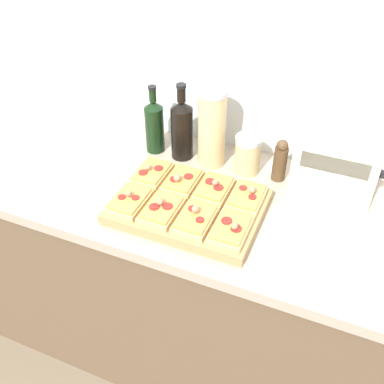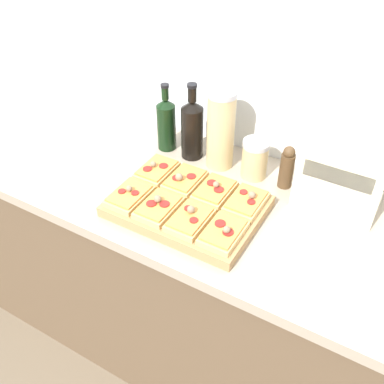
{
  "view_description": "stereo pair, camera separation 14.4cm",
  "coord_description": "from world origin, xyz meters",
  "px_view_note": "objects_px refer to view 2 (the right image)",
  "views": [
    {
      "loc": [
        0.5,
        -0.78,
        1.88
      ],
      "look_at": [
        0.06,
        0.25,
        0.97
      ],
      "focal_mm": 42.0,
      "sensor_mm": 36.0,
      "label": 1
    },
    {
      "loc": [
        0.62,
        -0.72,
        1.88
      ],
      "look_at": [
        0.06,
        0.25,
        0.97
      ],
      "focal_mm": 42.0,
      "sensor_mm": 36.0,
      "label": 2
    }
  ],
  "objects_px": {
    "wine_bottle": "(192,128)",
    "grain_jar_short": "(255,159)",
    "cutting_board": "(187,206)",
    "olive_oil_bottle": "(166,123)",
    "grain_jar_tall": "(221,129)",
    "toaster_oven": "(342,178)",
    "pepper_mill": "(287,167)"
  },
  "relations": [
    {
      "from": "cutting_board",
      "to": "grain_jar_short",
      "type": "relative_size",
      "value": 3.29
    },
    {
      "from": "cutting_board",
      "to": "wine_bottle",
      "type": "height_order",
      "value": "wine_bottle"
    },
    {
      "from": "olive_oil_bottle",
      "to": "toaster_oven",
      "type": "height_order",
      "value": "olive_oil_bottle"
    },
    {
      "from": "toaster_oven",
      "to": "wine_bottle",
      "type": "bearing_deg",
      "value": 179.91
    },
    {
      "from": "grain_jar_tall",
      "to": "grain_jar_short",
      "type": "height_order",
      "value": "grain_jar_tall"
    },
    {
      "from": "olive_oil_bottle",
      "to": "grain_jar_tall",
      "type": "distance_m",
      "value": 0.23
    },
    {
      "from": "pepper_mill",
      "to": "cutting_board",
      "type": "bearing_deg",
      "value": -128.6
    },
    {
      "from": "wine_bottle",
      "to": "pepper_mill",
      "type": "xyz_separation_m",
      "value": [
        0.37,
        -0.0,
        -0.04
      ]
    },
    {
      "from": "wine_bottle",
      "to": "grain_jar_short",
      "type": "height_order",
      "value": "wine_bottle"
    },
    {
      "from": "wine_bottle",
      "to": "toaster_oven",
      "type": "relative_size",
      "value": 1.03
    },
    {
      "from": "olive_oil_bottle",
      "to": "grain_jar_tall",
      "type": "height_order",
      "value": "grain_jar_tall"
    },
    {
      "from": "cutting_board",
      "to": "toaster_oven",
      "type": "bearing_deg",
      "value": 34.65
    },
    {
      "from": "cutting_board",
      "to": "toaster_oven",
      "type": "relative_size",
      "value": 1.65
    },
    {
      "from": "toaster_oven",
      "to": "olive_oil_bottle",
      "type": "bearing_deg",
      "value": 179.93
    },
    {
      "from": "cutting_board",
      "to": "pepper_mill",
      "type": "bearing_deg",
      "value": 51.4
    },
    {
      "from": "olive_oil_bottle",
      "to": "cutting_board",
      "type": "bearing_deg",
      "value": -47.6
    },
    {
      "from": "olive_oil_bottle",
      "to": "toaster_oven",
      "type": "distance_m",
      "value": 0.66
    },
    {
      "from": "grain_jar_short",
      "to": "wine_bottle",
      "type": "bearing_deg",
      "value": 180.0
    },
    {
      "from": "cutting_board",
      "to": "wine_bottle",
      "type": "relative_size",
      "value": 1.6
    },
    {
      "from": "pepper_mill",
      "to": "toaster_oven",
      "type": "bearing_deg",
      "value": -0.27
    },
    {
      "from": "wine_bottle",
      "to": "toaster_oven",
      "type": "distance_m",
      "value": 0.55
    },
    {
      "from": "olive_oil_bottle",
      "to": "wine_bottle",
      "type": "xyz_separation_m",
      "value": [
        0.11,
        -0.0,
        0.01
      ]
    },
    {
      "from": "olive_oil_bottle",
      "to": "grain_jar_short",
      "type": "bearing_deg",
      "value": -0.0
    },
    {
      "from": "cutting_board",
      "to": "olive_oil_bottle",
      "type": "height_order",
      "value": "olive_oil_bottle"
    },
    {
      "from": "olive_oil_bottle",
      "to": "wine_bottle",
      "type": "relative_size",
      "value": 0.9
    },
    {
      "from": "cutting_board",
      "to": "olive_oil_bottle",
      "type": "xyz_separation_m",
      "value": [
        -0.26,
        0.28,
        0.09
      ]
    },
    {
      "from": "cutting_board",
      "to": "grain_jar_short",
      "type": "height_order",
      "value": "grain_jar_short"
    },
    {
      "from": "grain_jar_short",
      "to": "toaster_oven",
      "type": "xyz_separation_m",
      "value": [
        0.3,
        -0.0,
        0.03
      ]
    },
    {
      "from": "olive_oil_bottle",
      "to": "grain_jar_short",
      "type": "xyz_separation_m",
      "value": [
        0.36,
        -0.0,
        -0.04
      ]
    },
    {
      "from": "grain_jar_tall",
      "to": "olive_oil_bottle",
      "type": "bearing_deg",
      "value": 180.0
    },
    {
      "from": "wine_bottle",
      "to": "toaster_oven",
      "type": "bearing_deg",
      "value": -0.09
    },
    {
      "from": "olive_oil_bottle",
      "to": "grain_jar_short",
      "type": "relative_size",
      "value": 1.85
    }
  ]
}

